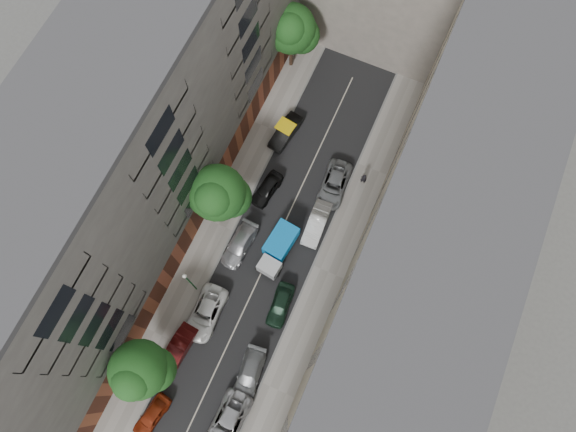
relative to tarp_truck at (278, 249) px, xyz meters
The scene contains 23 objects.
ground 1.39m from the tarp_truck, 166.93° to the left, with size 120.00×120.00×0.00m, color #4C4C49.
road_surface 1.38m from the tarp_truck, 166.93° to the left, with size 8.00×44.00×0.02m, color black.
sidewalk_left 6.21m from the tarp_truck, behind, with size 3.00×44.00×0.15m, color gray.
sidewalk_right 5.04m from the tarp_truck, ahead, with size 3.00×44.00×0.15m, color gray.
building_left 14.53m from the tarp_truck, behind, with size 8.00×44.00×20.00m, color #4E4C49.
building_right 13.59m from the tarp_truck, ahead, with size 8.00×44.00×20.00m, color tan.
tarp_truck is the anchor object (origin of this frame).
car_left_0 17.27m from the tarp_truck, 102.35° to the right, with size 1.51×3.75×1.28m, color maroon.
car_left_1 12.03m from the tarp_truck, 110.45° to the right, with size 1.54×4.41×1.45m, color #480E0E.
car_left_2 8.40m from the tarp_truck, 113.93° to the right, with size 2.38×5.16×1.43m, color silver.
car_left_3 3.58m from the tarp_truck, 164.48° to the right, with size 1.88×4.62×1.34m, color silver.
car_left_4 6.07m from the tarp_truck, 124.23° to the left, with size 1.57×3.90×1.33m, color black.
car_left_5 11.92m from the tarp_truck, 110.66° to the left, with size 1.50×4.31×1.42m, color black.
car_right_0 15.03m from the tarp_truck, 81.58° to the right, with size 2.48×5.39×1.50m, color #B7B8BC.
car_right_1 10.90m from the tarp_truck, 78.34° to the right, with size 1.89×4.65×1.35m, color slate.
car_right_2 4.92m from the tarp_truck, 63.26° to the right, with size 1.64×4.08×1.39m, color black.
car_right_3 4.37m from the tarp_truck, 59.53° to the left, with size 1.57×4.51×1.49m, color silver.
car_right_4 8.26m from the tarp_truck, 74.51° to the left, with size 2.34×5.08×1.41m, color slate.
tree_near 15.24m from the tarp_truck, 110.29° to the right, with size 4.89×4.54×7.60m.
tree_mid 7.45m from the tarp_truck, 168.92° to the left, with size 5.13×4.84×8.35m.
tree_far 20.33m from the tarp_truck, 110.33° to the left, with size 4.99×4.68×8.05m.
lamp_post 8.37m from the tarp_truck, 131.00° to the right, with size 0.36×0.36×5.75m.
pedestrian 10.52m from the tarp_truck, 64.48° to the left, with size 0.60×0.40×1.65m, color black.
Camera 1 is at (6.12, -10.35, 45.41)m, focal length 32.00 mm.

